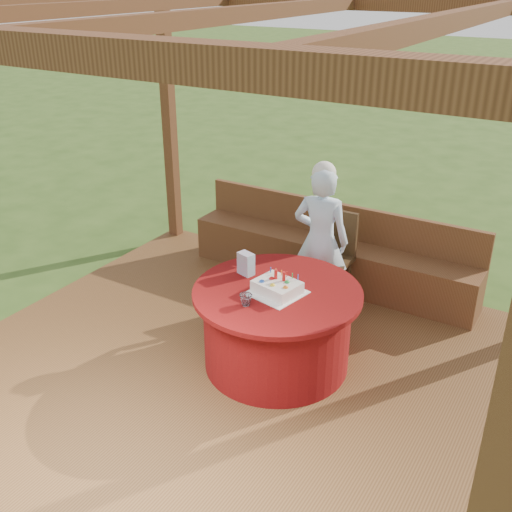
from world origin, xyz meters
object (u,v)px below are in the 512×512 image
at_px(bench, 330,257).
at_px(table, 277,327).
at_px(chair, 327,253).
at_px(drinking_glass, 246,300).
at_px(gift_bag, 246,264).
at_px(elderly_woman, 321,238).
at_px(birthday_cake, 277,287).

relative_size(bench, table, 2.27).
bearing_deg(chair, drinking_glass, -89.53).
bearing_deg(gift_bag, chair, 92.72).
distance_m(chair, gift_bag, 1.10).
bearing_deg(bench, table, -81.12).
height_order(elderly_woman, birthday_cake, elderly_woman).
bearing_deg(chair, gift_bag, -103.76).
bearing_deg(bench, gift_bag, -94.42).
relative_size(bench, elderly_woman, 2.09).
bearing_deg(gift_bag, elderly_woman, 90.85).
height_order(birthday_cake, gift_bag, gift_bag).
relative_size(chair, birthday_cake, 2.07).
distance_m(chair, drinking_glass, 1.48).
bearing_deg(elderly_woman, birthday_cake, -83.07).
relative_size(table, elderly_woman, 0.92).
distance_m(elderly_woman, birthday_cake, 1.04).
bearing_deg(bench, drinking_glass, -85.28).
height_order(birthday_cake, drinking_glass, birthday_cake).
xyz_separation_m(elderly_woman, drinking_glass, (0.02, -1.31, 0.00)).
xyz_separation_m(table, birthday_cake, (0.02, -0.04, 0.39)).
xyz_separation_m(bench, elderly_woman, (0.14, -0.56, 0.46)).
relative_size(bench, birthday_cake, 6.84).
height_order(bench, chair, chair).
height_order(bench, table, bench).
height_order(elderly_woman, gift_bag, elderly_woman).
xyz_separation_m(chair, birthday_cake, (0.12, -1.19, 0.22)).
distance_m(bench, table, 1.57).
bearing_deg(birthday_cake, bench, 99.34).
xyz_separation_m(birthday_cake, drinking_glass, (-0.11, -0.28, -0.01)).
distance_m(bench, elderly_woman, 0.73).
bearing_deg(table, drinking_glass, -105.26).
relative_size(gift_bag, drinking_glass, 1.95).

